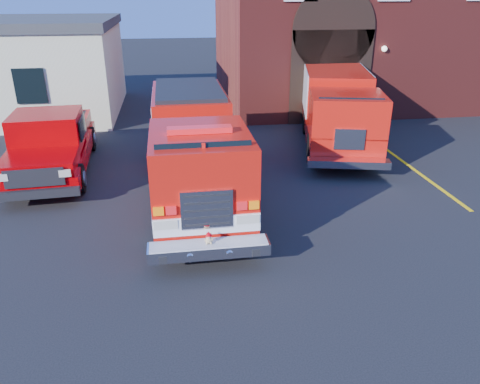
{
  "coord_description": "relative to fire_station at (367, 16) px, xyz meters",
  "views": [
    {
      "loc": [
        -1.44,
        -10.91,
        5.57
      ],
      "look_at": [
        0.0,
        -1.2,
        1.3
      ],
      "focal_mm": 35.0,
      "sensor_mm": 36.0,
      "label": 1
    }
  ],
  "objects": [
    {
      "name": "pickup_truck",
      "position": [
        -14.35,
        -9.61,
        -3.29
      ],
      "size": [
        2.6,
        6.35,
        2.04
      ],
      "color": "black",
      "rests_on": "ground"
    },
    {
      "name": "ground",
      "position": [
        -8.99,
        -13.98,
        -4.25
      ],
      "size": [
        100.0,
        100.0,
        0.0
      ],
      "primitive_type": "plane",
      "color": "black",
      "rests_on": "ground"
    },
    {
      "name": "side_building",
      "position": [
        -17.99,
        -0.99,
        -2.05
      ],
      "size": [
        10.2,
        8.2,
        4.35
      ],
      "color": "beige",
      "rests_on": "ground"
    },
    {
      "name": "fire_station",
      "position": [
        0.0,
        0.0,
        0.0
      ],
      "size": [
        15.2,
        10.2,
        8.45
      ],
      "color": "maroon",
      "rests_on": "ground"
    },
    {
      "name": "parking_stripe_far",
      "position": [
        -2.49,
        -6.98,
        -4.25
      ],
      "size": [
        0.12,
        3.0,
        0.01
      ],
      "primitive_type": "cube",
      "color": "yellow",
      "rests_on": "ground"
    },
    {
      "name": "secondary_truck",
      "position": [
        -4.06,
        -7.66,
        -2.82
      ],
      "size": [
        4.27,
        8.43,
        2.62
      ],
      "color": "black",
      "rests_on": "ground"
    },
    {
      "name": "parking_stripe_mid",
      "position": [
        -2.49,
        -9.98,
        -4.25
      ],
      "size": [
        0.12,
        3.0,
        0.01
      ],
      "primitive_type": "cube",
      "color": "yellow",
      "rests_on": "ground"
    },
    {
      "name": "parking_stripe_near",
      "position": [
        -2.49,
        -12.98,
        -4.25
      ],
      "size": [
        0.12,
        3.0,
        0.01
      ],
      "primitive_type": "cube",
      "color": "yellow",
      "rests_on": "ground"
    },
    {
      "name": "fire_engine",
      "position": [
        -9.85,
        -11.92,
        -2.85
      ],
      "size": [
        2.57,
        8.79,
        2.7
      ],
      "color": "black",
      "rests_on": "ground"
    }
  ]
}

